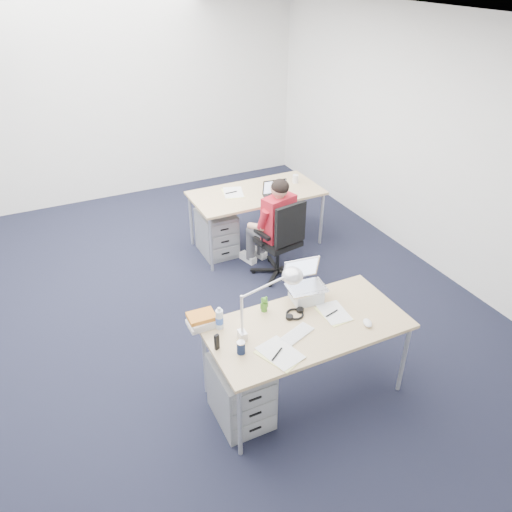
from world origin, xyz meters
The scene contains 24 objects.
floor centered at (0.00, 0.00, 0.00)m, with size 7.00×7.00×0.00m, color black.
room centered at (0.00, 0.00, 1.71)m, with size 6.02×7.02×2.80m.
desk_near centered at (0.57, -1.27, 0.68)m, with size 1.60×0.80×0.73m.
desk_far centered at (1.32, 1.19, 0.68)m, with size 1.60×0.80×0.73m.
office_chair centered at (1.24, 0.42, 0.27)m, with size 0.70×0.70×0.97m.
seated_person centered at (1.21, 0.59, 0.59)m, with size 0.48×0.70×1.18m.
drawer_pedestal_near centered at (-0.02, -1.30, 0.28)m, with size 0.40×0.50×0.55m, color gray.
drawer_pedestal_far centered at (0.79, 1.21, 0.28)m, with size 0.40×0.50×0.55m, color gray.
silver_laptop centered at (0.73, -0.99, 0.90)m, with size 0.32×0.25×0.34m, color silver, non-canonical shape.
wireless_keyboard centered at (0.44, -1.35, 0.74)m, with size 0.28×0.12×0.01m, color white.
computer_mouse centered at (1.00, -1.49, 0.75)m, with size 0.07×0.11×0.04m, color white.
headphones centered at (0.54, -1.13, 0.75)m, with size 0.19×0.15×0.03m, color black, non-canonical shape.
can_koozie centered at (-0.03, -1.35, 0.78)m, with size 0.06×0.06×0.10m, color #121D3A.
water_bottle centered at (-0.07, -1.01, 0.83)m, with size 0.06×0.06×0.20m, color silver.
bear_figurine centered at (0.35, -0.97, 0.80)m, with size 0.07×0.06×0.14m, color #296E1D, non-canonical shape.
book_stack centered at (-0.18, -0.92, 0.78)m, with size 0.23×0.17×0.10m, color silver.
cordless_phone centered at (-0.18, -1.23, 0.80)m, with size 0.04×0.02×0.13m, color black.
papers_left centered at (0.21, -1.49, 0.74)m, with size 0.22×0.32×0.01m, color #FDFF93.
papers_right centered at (0.84, -1.26, 0.73)m, with size 0.20×0.28×0.01m, color #FDFF93.
sunglasses centered at (0.81, -1.03, 0.74)m, with size 0.10×0.05×0.02m, color black, non-canonical shape.
desk_lamp centered at (0.20, -1.20, 1.00)m, with size 0.47×0.17×0.54m, color silver, non-canonical shape.
dark_laptop centered at (1.47, 0.93, 0.84)m, with size 0.29×0.28×0.21m, color black, non-canonical shape.
far_cup centered at (1.89, 1.24, 0.78)m, with size 0.07×0.07×0.10m, color white.
far_papers centered at (1.04, 1.28, 0.73)m, with size 0.23×0.32×0.01m, color white.
Camera 1 is at (-1.13, -3.88, 3.25)m, focal length 35.00 mm.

